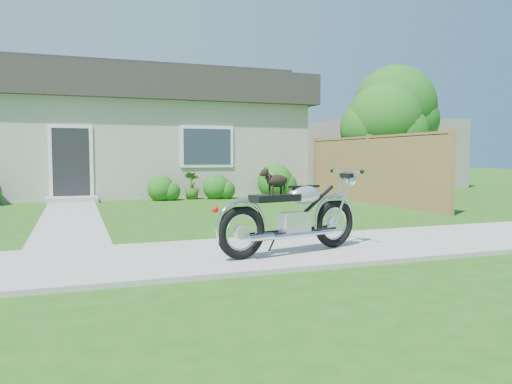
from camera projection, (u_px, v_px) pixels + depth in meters
ground at (192, 258)px, 6.41m from camera, size 80.00×80.00×0.00m
sidewalk at (192, 256)px, 6.41m from camera, size 24.00×2.20×0.04m
walkway at (71, 217)px, 10.59m from camera, size 1.20×8.00×0.03m
house at (116, 132)px, 17.50m from camera, size 12.60×7.03×4.50m
fence at (369, 169)px, 13.88m from camera, size 0.12×6.62×1.90m
tree_near at (389, 124)px, 15.88m from camera, size 2.46×2.38×3.65m
tree_far at (399, 110)px, 18.66m from camera, size 3.06×3.06×4.69m
shrub_row at (122, 187)px, 14.30m from camera, size 11.27×1.15×1.15m
potted_plant_right at (192, 185)px, 15.05m from camera, size 0.65×0.65×0.84m
motorcycle_with_dog at (294, 215)px, 6.51m from camera, size 2.20×0.80×1.11m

